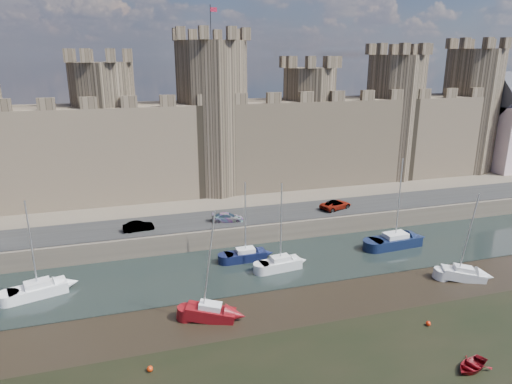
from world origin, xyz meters
TOP-DOWN VIEW (x-y plane):
  - water_channel at (0.00, 24.00)m, footprint 160.00×12.00m
  - quay at (0.00, 60.00)m, footprint 160.00×60.00m
  - road at (0.00, 34.00)m, footprint 160.00×7.00m
  - castle at (-0.64, 48.00)m, footprint 108.50×11.00m
  - car_1 at (-10.79, 32.67)m, footprint 3.85×1.67m
  - car_2 at (0.54, 32.79)m, footprint 4.31×2.42m
  - car_3 at (16.36, 33.35)m, footprint 5.24×3.70m
  - sailboat_0 at (-21.24, 23.71)m, footprint 5.78×3.53m
  - sailboat_1 at (1.06, 25.76)m, footprint 4.84×1.93m
  - sailboat_2 at (4.22, 22.34)m, footprint 4.88×2.33m
  - sailboat_3 at (20.36, 24.28)m, footprint 6.69×2.93m
  - sailboat_4 at (-5.35, 14.57)m, footprint 4.86×3.23m
  - sailboat_5 at (22.49, 14.49)m, footprint 4.86×3.38m
  - dinghy_4 at (12.78, 1.92)m, footprint 3.67×3.14m
  - buoy_1 at (-11.25, 8.78)m, footprint 0.47×0.47m
  - buoy_3 at (13.32, 7.97)m, footprint 0.45×0.45m

SIDE VIEW (x-z plane):
  - water_channel at x=0.00m, z-range 0.00..0.08m
  - buoy_3 at x=13.32m, z-range 0.00..0.45m
  - buoy_1 at x=-11.25m, z-range 0.00..0.47m
  - dinghy_4 at x=12.78m, z-range 0.00..0.64m
  - sailboat_5 at x=22.49m, z-range -4.18..5.60m
  - sailboat_4 at x=-5.35m, z-range -4.53..6.07m
  - sailboat_1 at x=1.06m, z-range -4.05..5.60m
  - sailboat_0 at x=-21.24m, z-range -4.27..5.85m
  - sailboat_2 at x=4.22m, z-range -4.27..5.90m
  - sailboat_3 at x=20.36m, z-range -4.87..6.60m
  - quay at x=0.00m, z-range 0.00..2.50m
  - road at x=0.00m, z-range 2.50..2.60m
  - car_2 at x=0.54m, z-range 2.50..3.68m
  - car_1 at x=-10.79m, z-range 2.50..3.73m
  - car_3 at x=16.36m, z-range 2.50..3.83m
  - castle at x=-0.64m, z-range -2.83..26.17m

